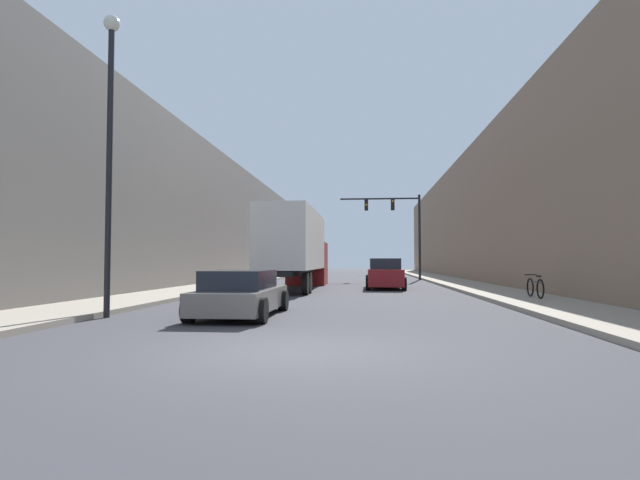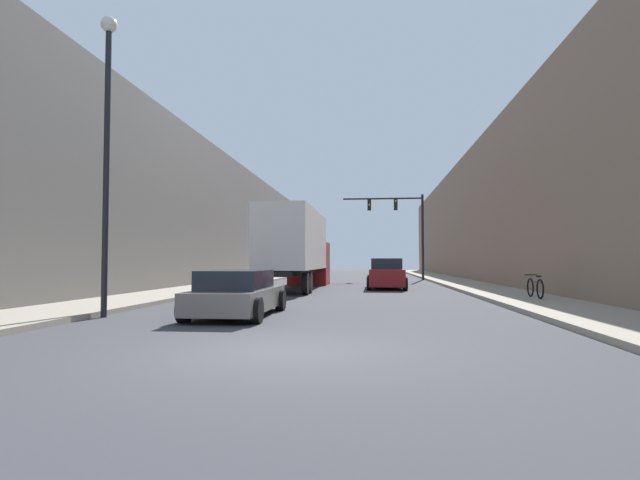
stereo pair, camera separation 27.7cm
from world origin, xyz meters
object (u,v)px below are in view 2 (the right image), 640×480
(semi_truck, at_px, (298,248))
(suv_car, at_px, (386,274))
(parked_bicycle, at_px, (535,288))
(street_lamp, at_px, (107,128))
(traffic_signal_gantry, at_px, (404,221))
(sedan_car, at_px, (237,294))

(semi_truck, bearing_deg, suv_car, 10.01)
(parked_bicycle, bearing_deg, street_lamp, -154.24)
(suv_car, bearing_deg, traffic_signal_gantry, 82.04)
(street_lamp, bearing_deg, semi_truck, 77.20)
(suv_car, bearing_deg, parked_bicycle, -58.52)
(traffic_signal_gantry, bearing_deg, sedan_car, -102.90)
(semi_truck, relative_size, street_lamp, 1.50)
(suv_car, height_order, traffic_signal_gantry, traffic_signal_gantry)
(sedan_car, xyz_separation_m, street_lamp, (-3.49, -0.65, 4.54))
(street_lamp, bearing_deg, suv_car, 61.87)
(traffic_signal_gantry, height_order, parked_bicycle, traffic_signal_gantry)
(sedan_car, height_order, traffic_signal_gantry, traffic_signal_gantry)
(street_lamp, bearing_deg, sedan_car, 10.61)
(street_lamp, height_order, parked_bicycle, street_lamp)
(suv_car, xyz_separation_m, parked_bicycle, (5.21, -8.50, -0.26))
(suv_car, distance_m, parked_bicycle, 9.97)
(sedan_car, distance_m, suv_car, 14.87)
(semi_truck, height_order, suv_car, semi_truck)
(sedan_car, xyz_separation_m, suv_car, (4.44, 14.19, 0.18))
(parked_bicycle, bearing_deg, traffic_signal_gantry, 98.69)
(sedan_car, relative_size, suv_car, 0.93)
(sedan_car, bearing_deg, semi_truck, 91.34)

